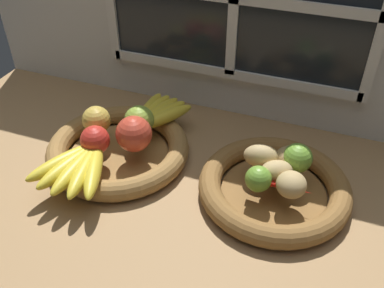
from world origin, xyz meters
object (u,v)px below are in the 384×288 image
at_px(fruit_bowl_left, 118,149).
at_px(chili_pepper, 279,185).
at_px(fruit_bowl_right, 274,187).
at_px(apple_green_back, 139,120).
at_px(potato_small, 291,185).
at_px(potato_back, 292,158).
at_px(lime_near, 258,179).
at_px(banana_bunch_back, 156,114).
at_px(potato_oblong, 261,156).
at_px(apple_red_right, 133,135).
at_px(potato_large, 277,171).
at_px(lime_far, 297,158).
at_px(apple_red_front, 95,140).
at_px(banana_bunch_front, 78,166).
at_px(apple_golden_left, 96,120).

bearing_deg(fruit_bowl_left, chili_pepper, -4.30).
bearing_deg(fruit_bowl_left, fruit_bowl_right, 0.00).
height_order(fruit_bowl_right, apple_green_back, apple_green_back).
bearing_deg(potato_small, potato_back, 98.97).
bearing_deg(potato_small, lime_near, -173.33).
distance_m(banana_bunch_back, potato_oblong, 0.29).
bearing_deg(apple_red_right, potato_large, 2.45).
height_order(fruit_bowl_left, potato_back, potato_back).
height_order(lime_near, lime_far, lime_far).
distance_m(apple_red_front, potato_back, 0.42).
bearing_deg(fruit_bowl_left, potato_small, -5.01).
bearing_deg(apple_green_back, lime_near, -16.64).
height_order(apple_red_front, chili_pepper, apple_red_front).
relative_size(fruit_bowl_right, banana_bunch_front, 1.68).
height_order(apple_green_back, potato_back, apple_green_back).
distance_m(potato_oblong, lime_near, 0.07).
height_order(apple_green_back, potato_large, apple_green_back).
bearing_deg(lime_far, lime_near, -125.84).
bearing_deg(potato_back, fruit_bowl_left, -172.90).
bearing_deg(potato_oblong, banana_bunch_back, 164.14).
height_order(apple_red_front, potato_back, apple_red_front).
relative_size(fruit_bowl_left, lime_near, 6.22).
relative_size(banana_bunch_front, potato_back, 2.68).
bearing_deg(apple_green_back, apple_red_front, -120.55).
bearing_deg(apple_red_front, fruit_bowl_right, 7.44).
relative_size(apple_green_back, lime_near, 1.31).
relative_size(fruit_bowl_left, chili_pepper, 2.49).
distance_m(banana_bunch_back, potato_small, 0.38).
height_order(fruit_bowl_right, apple_golden_left, apple_golden_left).
xyz_separation_m(potato_large, potato_small, (0.04, -0.04, 0.00)).
bearing_deg(banana_bunch_back, apple_red_front, -113.91).
bearing_deg(apple_golden_left, banana_bunch_back, 41.16).
bearing_deg(lime_far, banana_bunch_front, -158.55).
height_order(apple_golden_left, potato_back, apple_golden_left).
bearing_deg(banana_bunch_back, lime_near, -27.77).
distance_m(potato_large, potato_back, 0.05).
xyz_separation_m(potato_back, lime_far, (0.01, -0.01, 0.01)).
bearing_deg(lime_near, potato_large, 56.31).
distance_m(lime_near, chili_pepper, 0.05).
xyz_separation_m(fruit_bowl_left, banana_bunch_front, (-0.02, -0.12, 0.04)).
relative_size(fruit_bowl_left, fruit_bowl_right, 1.04).
height_order(banana_bunch_back, potato_back, potato_back).
distance_m(potato_back, potato_small, 0.08).
distance_m(potato_back, lime_far, 0.01).
xyz_separation_m(apple_red_right, chili_pepper, (0.33, -0.01, -0.03)).
bearing_deg(banana_bunch_back, fruit_bowl_right, -19.06).
distance_m(banana_bunch_back, potato_large, 0.34).
relative_size(apple_golden_left, banana_bunch_back, 0.37).
height_order(fruit_bowl_left, chili_pepper, chili_pepper).
height_order(banana_bunch_back, chili_pepper, banana_bunch_back).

